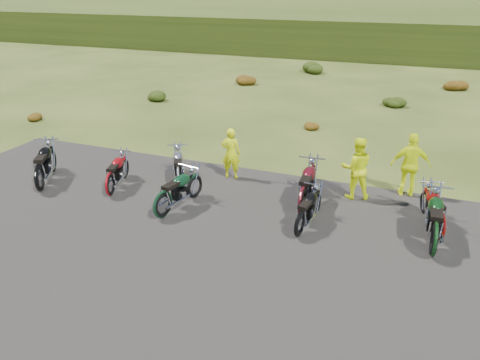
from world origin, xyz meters
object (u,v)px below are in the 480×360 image
at_px(motorcycle_3, 179,191).
at_px(person_middle, 231,154).
at_px(motorcycle_0, 42,191).
at_px(motorcycle_7, 431,256).

xyz_separation_m(motorcycle_3, person_middle, (1.06, 1.46, 0.80)).
bearing_deg(motorcycle_3, person_middle, -64.71).
height_order(motorcycle_0, motorcycle_3, motorcycle_0).
bearing_deg(motorcycle_0, person_middle, -87.30).
xyz_separation_m(motorcycle_7, person_middle, (-5.97, 2.52, 0.80)).
distance_m(motorcycle_0, person_middle, 5.74).
height_order(motorcycle_7, person_middle, person_middle).
distance_m(motorcycle_3, motorcycle_7, 7.11).
height_order(motorcycle_3, motorcycle_7, motorcycle_7).
bearing_deg(motorcycle_7, motorcycle_0, 90.25).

